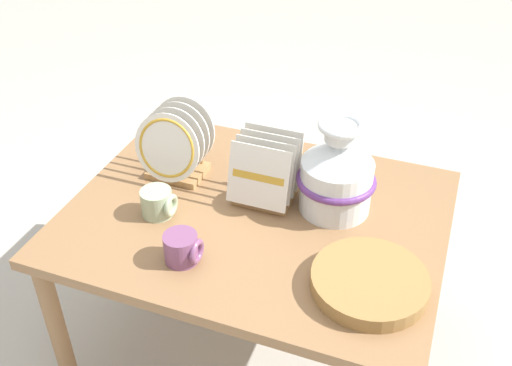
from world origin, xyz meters
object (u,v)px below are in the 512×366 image
object	(u,v)px
dish_rack_square_plates	(265,177)
dish_rack_round_plates	(175,148)
wicker_charger_stack	(370,282)
mug_sage_glaze	(158,203)
mug_plum_glaze	(183,248)
ceramic_vase	(337,173)

from	to	relation	value
dish_rack_square_plates	dish_rack_round_plates	bearing A→B (deg)	177.10
wicker_charger_stack	dish_rack_square_plates	bearing A→B (deg)	144.90
dish_rack_round_plates	mug_sage_glaze	distance (m)	0.22
wicker_charger_stack	mug_plum_glaze	bearing A→B (deg)	-171.83
ceramic_vase	dish_rack_square_plates	xyz separation A→B (m)	(-0.22, -0.03, -0.05)
ceramic_vase	mug_sage_glaze	world-z (taller)	ceramic_vase
ceramic_vase	wicker_charger_stack	size ratio (longest dim) A/B	0.98
mug_plum_glaze	dish_rack_square_plates	bearing A→B (deg)	71.92
wicker_charger_stack	mug_sage_glaze	xyz separation A→B (m)	(-0.66, 0.08, 0.02)
wicker_charger_stack	mug_plum_glaze	world-z (taller)	mug_plum_glaze
dish_rack_round_plates	wicker_charger_stack	xyz separation A→B (m)	(0.70, -0.29, -0.08)
ceramic_vase	dish_rack_square_plates	bearing A→B (deg)	-172.35
mug_sage_glaze	mug_plum_glaze	bearing A→B (deg)	-44.71
wicker_charger_stack	mug_sage_glaze	world-z (taller)	mug_sage_glaze
ceramic_vase	dish_rack_round_plates	bearing A→B (deg)	-178.58
mug_sage_glaze	ceramic_vase	bearing A→B (deg)	24.13
dish_rack_round_plates	wicker_charger_stack	world-z (taller)	dish_rack_round_plates
dish_rack_round_plates	mug_plum_glaze	xyz separation A→B (m)	(0.20, -0.36, -0.06)
mug_sage_glaze	mug_plum_glaze	world-z (taller)	same
mug_sage_glaze	dish_rack_round_plates	bearing A→B (deg)	101.93
dish_rack_square_plates	wicker_charger_stack	world-z (taller)	dish_rack_square_plates
dish_rack_square_plates	mug_plum_glaze	distance (m)	0.36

